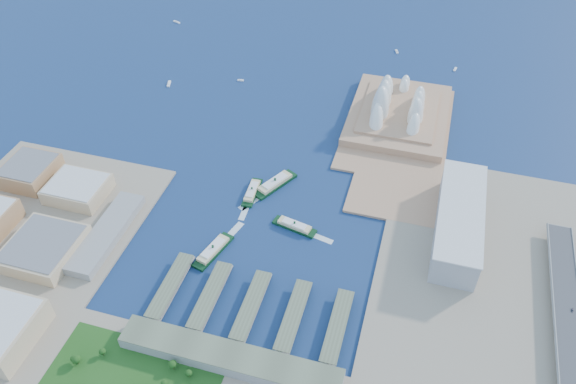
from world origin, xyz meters
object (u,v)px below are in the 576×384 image
(ferry_a, at_px, (252,190))
(ferry_b, at_px, (275,182))
(toaster_building, at_px, (459,221))
(car_c, at_px, (572,310))
(ferry_d, at_px, (295,225))
(ferry_c, at_px, (213,249))
(opera_house, at_px, (401,100))

(ferry_a, bearing_deg, ferry_b, 40.12)
(toaster_building, height_order, ferry_a, toaster_building)
(car_c, bearing_deg, ferry_b, 161.80)
(ferry_d, relative_size, car_c, 12.43)
(ferry_c, bearing_deg, opera_house, -101.69)
(toaster_building, height_order, ferry_c, toaster_building)
(toaster_building, relative_size, ferry_b, 2.55)
(ferry_a, relative_size, car_c, 12.24)
(car_c, bearing_deg, ferry_c, -177.78)
(ferry_a, distance_m, car_c, 353.20)
(opera_house, distance_m, ferry_c, 335.41)
(opera_house, height_order, car_c, opera_house)
(car_c, bearing_deg, toaster_building, 142.52)
(ferry_d, height_order, car_c, car_c)
(ferry_a, bearing_deg, ferry_d, -35.35)
(opera_house, bearing_deg, ferry_b, -124.34)
(toaster_building, bearing_deg, ferry_d, -167.21)
(ferry_d, bearing_deg, ferry_b, 46.32)
(opera_house, bearing_deg, ferry_a, -125.88)
(ferry_b, height_order, ferry_c, ferry_b)
(opera_house, relative_size, ferry_c, 3.24)
(toaster_building, xyz_separation_m, ferry_c, (-243.06, -97.25, -15.24))
(opera_house, bearing_deg, toaster_building, -65.77)
(ferry_c, relative_size, ferry_d, 1.11)
(opera_house, bearing_deg, ferry_c, -117.25)
(ferry_c, bearing_deg, ferry_d, -125.51)
(opera_house, bearing_deg, ferry_d, -108.67)
(ferry_a, xyz_separation_m, ferry_d, (63.00, -40.15, 0.08))
(opera_house, distance_m, ferry_b, 217.32)
(toaster_building, bearing_deg, ferry_b, 174.10)
(opera_house, xyz_separation_m, ferry_b, (-121.69, -178.13, -26.25))
(toaster_building, height_order, ferry_d, toaster_building)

